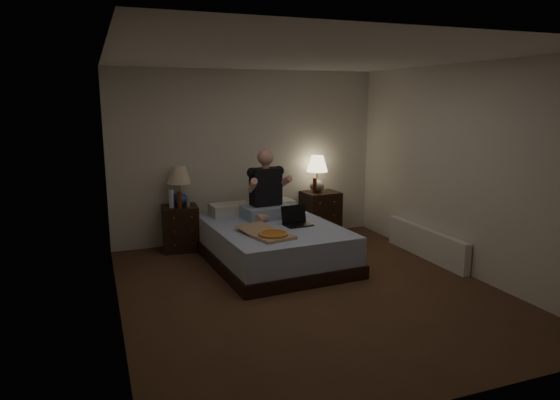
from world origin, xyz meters
name	(u,v)px	position (x,y,z in m)	size (l,w,h in m)	color
floor	(309,290)	(0.00, 0.00, 0.00)	(4.00, 4.50, 0.00)	brown
ceiling	(311,57)	(0.00, 0.00, 2.50)	(4.00, 4.50, 0.00)	white
wall_back	(248,157)	(0.00, 2.25, 1.25)	(4.00, 2.50, 0.00)	silver
wall_front	(451,230)	(0.00, -2.25, 1.25)	(4.00, 2.50, 0.00)	silver
wall_left	(112,191)	(-2.00, 0.00, 1.25)	(4.50, 2.50, 0.00)	silver
wall_right	(462,170)	(2.00, 0.00, 1.25)	(4.50, 2.50, 0.00)	silver
bed	(273,244)	(-0.04, 1.04, 0.25)	(1.50, 2.01, 0.50)	#5E77BD
nightstand_left	(180,228)	(-1.06, 2.02, 0.31)	(0.48, 0.43, 0.63)	black
nightstand_right	(320,213)	(1.10, 2.05, 0.34)	(0.53, 0.47, 0.68)	black
lamp_left	(179,186)	(-1.06, 2.03, 0.91)	(0.32, 0.32, 0.56)	navy
lamp_right	(317,174)	(1.04, 2.05, 0.96)	(0.32, 0.32, 0.56)	gray
water_bottle	(171,199)	(-1.18, 1.96, 0.75)	(0.07, 0.07, 0.25)	silver
soda_can	(188,203)	(-0.96, 1.94, 0.68)	(0.07, 0.07, 0.10)	beige
beer_bottle_left	(179,200)	(-1.08, 1.88, 0.74)	(0.06, 0.06, 0.23)	#5A290C
beer_bottle_right	(315,186)	(0.97, 1.98, 0.80)	(0.06, 0.06, 0.23)	#511B0B
person	(267,184)	(0.03, 1.46, 0.97)	(0.66, 0.52, 0.93)	black
laptop	(298,216)	(0.24, 0.90, 0.62)	(0.34, 0.28, 0.24)	black
pizza_box	(273,235)	(-0.25, 0.45, 0.54)	(0.40, 0.76, 0.08)	tan
radiator	(426,243)	(1.93, 0.51, 0.20)	(0.10, 1.60, 0.40)	white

